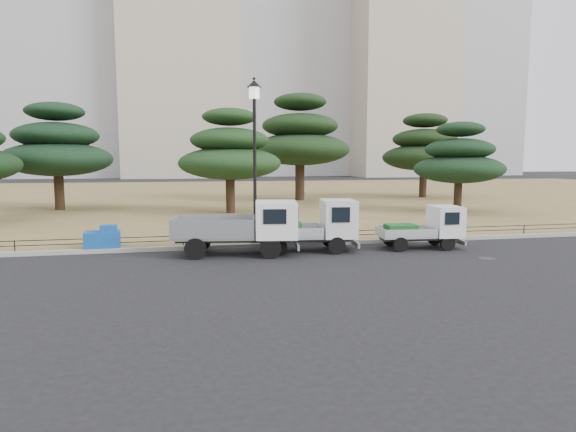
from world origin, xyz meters
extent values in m
plane|color=black|center=(0.00, 0.00, 0.00)|extent=(220.00, 220.00, 0.00)
cube|color=olive|center=(0.00, 30.60, 0.07)|extent=(120.00, 56.00, 0.15)
cube|color=gray|center=(0.00, 2.60, 0.08)|extent=(120.00, 0.25, 0.16)
cylinder|color=black|center=(-0.96, 0.32, 0.38)|extent=(0.77, 0.26, 0.76)
cylinder|color=black|center=(-0.74, 1.95, 0.38)|extent=(0.77, 0.26, 0.76)
cylinder|color=black|center=(-3.56, 0.68, 0.38)|extent=(0.77, 0.26, 0.76)
cylinder|color=black|center=(-3.34, 2.31, 0.38)|extent=(0.77, 0.26, 0.76)
cube|color=#2D2D30|center=(-2.11, 1.31, 0.58)|extent=(4.33, 1.48, 0.13)
cube|color=gray|center=(-2.87, 1.42, 1.02)|extent=(3.14, 2.05, 0.74)
cube|color=white|center=(-0.63, 1.10, 1.30)|extent=(1.71, 1.99, 1.30)
cylinder|color=black|center=(1.55, 0.62, 0.33)|extent=(0.67, 0.25, 0.65)
cylinder|color=black|center=(1.72, 2.05, 0.33)|extent=(0.67, 0.25, 0.65)
cylinder|color=black|center=(-0.60, 0.86, 0.33)|extent=(0.67, 0.25, 0.65)
cylinder|color=black|center=(-0.44, 2.30, 0.33)|extent=(0.67, 0.25, 0.65)
cube|color=#2D2D30|center=(0.59, 1.45, 0.48)|extent=(3.57, 1.19, 0.15)
cube|color=#ACAFB3|center=(-0.04, 1.52, 0.77)|extent=(2.57, 1.74, 0.43)
cube|color=silver|center=(1.82, 1.31, 1.25)|extent=(1.39, 1.73, 1.40)
cube|color=#1C652C|center=(-0.28, 1.55, 0.88)|extent=(1.43, 1.11, 0.48)
cylinder|color=black|center=(5.92, 0.44, 0.28)|extent=(0.57, 0.20, 0.56)
cylinder|color=black|center=(6.03, 1.66, 0.28)|extent=(0.57, 0.20, 0.56)
cylinder|color=black|center=(4.06, 0.60, 0.28)|extent=(0.57, 0.20, 0.56)
cylinder|color=black|center=(4.17, 1.82, 0.28)|extent=(0.57, 0.20, 0.56)
cube|color=#2D2D30|center=(5.07, 1.13, 0.41)|extent=(3.06, 0.94, 0.13)
cube|color=#B0B2B7|center=(4.53, 1.17, 0.66)|extent=(2.17, 1.44, 0.37)
cube|color=silver|center=(6.13, 1.04, 1.07)|extent=(1.16, 1.46, 1.18)
cube|color=#185523|center=(4.32, 1.19, 0.75)|extent=(1.21, 0.92, 0.41)
cylinder|color=black|center=(-1.16, 2.90, 0.24)|extent=(0.48, 0.48, 0.18)
cylinder|color=black|center=(-1.16, 2.90, 3.08)|extent=(0.13, 0.13, 5.50)
cylinder|color=white|center=(-1.16, 2.90, 6.05)|extent=(0.44, 0.44, 0.44)
cone|color=black|center=(-1.16, 2.90, 6.40)|extent=(0.57, 0.57, 0.27)
cylinder|color=black|center=(0.00, 2.75, 0.35)|extent=(38.00, 0.03, 0.03)
cylinder|color=black|center=(0.00, 2.75, 0.53)|extent=(38.00, 0.03, 0.03)
cylinder|color=black|center=(0.00, 2.75, 0.35)|extent=(0.04, 0.04, 0.40)
cube|color=#154FA6|center=(-7.02, 3.04, 0.45)|extent=(1.39, 1.09, 0.60)
cube|color=#154FA6|center=(-6.76, 2.91, 0.88)|extent=(0.66, 0.58, 0.26)
cylinder|color=#2D2D30|center=(6.50, -1.20, 0.01)|extent=(0.60, 0.60, 0.01)
cylinder|color=black|center=(-12.23, 18.16, 1.52)|extent=(0.62, 0.62, 2.74)
ellipsoid|color=black|center=(-12.23, 18.16, 3.51)|extent=(7.04, 7.04, 2.25)
ellipsoid|color=black|center=(-12.23, 18.16, 5.05)|extent=(5.37, 5.37, 1.72)
ellipsoid|color=black|center=(-12.23, 18.16, 6.59)|extent=(3.71, 3.71, 1.19)
cylinder|color=black|center=(-1.23, 14.10, 1.41)|extent=(0.57, 0.57, 2.53)
ellipsoid|color=#193316|center=(-1.23, 14.10, 3.25)|extent=(6.37, 6.37, 2.04)
ellipsoid|color=#193316|center=(-1.23, 14.10, 4.67)|extent=(4.87, 4.87, 1.56)
ellipsoid|color=#193316|center=(-1.23, 14.10, 6.09)|extent=(3.36, 3.36, 1.07)
cylinder|color=black|center=(5.20, 22.65, 1.85)|extent=(0.76, 0.76, 3.39)
ellipsoid|color=black|center=(5.20, 22.65, 4.31)|extent=(8.16, 8.16, 2.61)
ellipsoid|color=black|center=(5.20, 22.65, 6.21)|extent=(6.23, 6.23, 1.99)
ellipsoid|color=black|center=(5.20, 22.65, 8.12)|extent=(4.30, 4.30, 1.38)
cylinder|color=black|center=(13.11, 11.82, 1.26)|extent=(0.50, 0.50, 2.22)
ellipsoid|color=black|center=(13.11, 11.82, 2.87)|extent=(5.65, 5.65, 1.81)
ellipsoid|color=black|center=(13.11, 11.82, 4.13)|extent=(4.31, 4.31, 1.38)
ellipsoid|color=black|center=(13.11, 11.82, 5.38)|extent=(2.98, 2.98, 0.95)
cylinder|color=black|center=(16.62, 23.43, 1.58)|extent=(0.65, 0.65, 2.87)
ellipsoid|color=black|center=(16.62, 23.43, 3.66)|extent=(7.32, 7.32, 2.34)
ellipsoid|color=black|center=(16.62, 23.43, 5.27)|extent=(5.59, 5.59, 1.79)
ellipsoid|color=black|center=(16.62, 23.43, 6.89)|extent=(3.86, 3.86, 1.24)
cube|color=#AAA08C|center=(-5.00, 85.00, 27.50)|extent=(22.00, 20.00, 55.00)
cube|color=#AAA08C|center=(40.00, 82.00, 24.00)|extent=(20.00, 18.00, 48.00)
cube|color=#A0A0A5|center=(58.00, 90.00, 35.00)|extent=(24.00, 20.00, 70.00)
cylinder|color=#D83F33|center=(72.00, 85.00, 30.00)|extent=(1.80, 1.80, 60.00)
camera|label=1|loc=(-3.68, -16.11, 3.46)|focal=30.00mm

